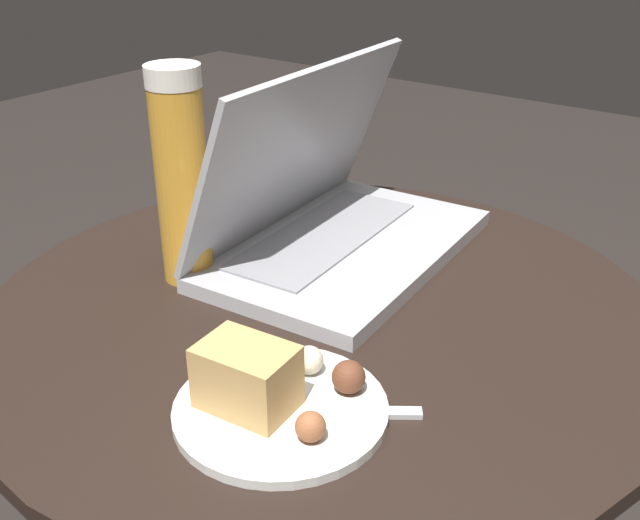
% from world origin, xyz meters
% --- Properties ---
extents(table, '(0.73, 0.73, 0.55)m').
position_xyz_m(table, '(0.00, 0.00, 0.41)').
color(table, '#515156').
rests_on(table, ground_plane).
extents(laptop, '(0.38, 0.25, 0.23)m').
position_xyz_m(laptop, '(0.11, 0.07, 0.59)').
color(laptop, '#B2B2B7').
rests_on(laptop, table).
extents(beer_glass, '(0.06, 0.06, 0.24)m').
position_xyz_m(beer_glass, '(-0.04, 0.16, 0.67)').
color(beer_glass, gold).
rests_on(beer_glass, table).
extents(snack_plate, '(0.18, 0.18, 0.07)m').
position_xyz_m(snack_plate, '(-0.17, -0.08, 0.57)').
color(snack_plate, silver).
rests_on(snack_plate, table).
extents(fork, '(0.11, 0.14, 0.00)m').
position_xyz_m(fork, '(-0.16, -0.10, 0.55)').
color(fork, silver).
rests_on(fork, table).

